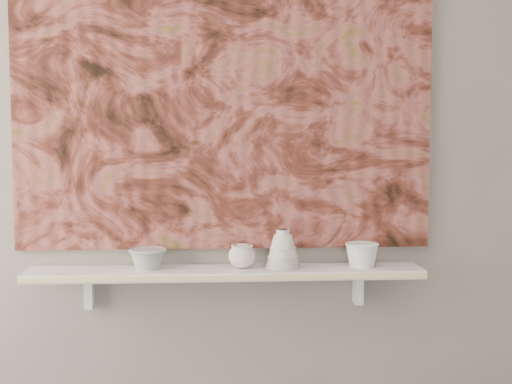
{
  "coord_description": "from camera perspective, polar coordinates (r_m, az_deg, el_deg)",
  "views": [
    {
      "loc": [
        -0.05,
        -0.99,
        1.41
      ],
      "look_at": [
        0.11,
        1.49,
        1.2
      ],
      "focal_mm": 50.0,
      "sensor_mm": 36.0,
      "label": 1
    }
  ],
  "objects": [
    {
      "name": "cup_cream",
      "position": [
        2.53,
        -1.12,
        -5.15
      ],
      "size": [
        0.12,
        0.12,
        0.09
      ],
      "primitive_type": null,
      "rotation": [
        0.0,
        0.0,
        0.34
      ],
      "color": "silver",
      "rests_on": "shelf"
    },
    {
      "name": "bell_vessel",
      "position": [
        2.54,
        2.16,
        -4.56
      ],
      "size": [
        0.15,
        0.15,
        0.14
      ],
      "primitive_type": null,
      "rotation": [
        0.0,
        0.0,
        -0.24
      ],
      "color": "beige",
      "rests_on": "shelf"
    },
    {
      "name": "house_motif",
      "position": [
        2.62,
        7.39,
        0.83
      ],
      "size": [
        0.09,
        0.0,
        0.08
      ],
      "primitive_type": "cube",
      "color": "black",
      "rests_on": "painting"
    },
    {
      "name": "painting",
      "position": [
        2.58,
        -2.54,
        7.65
      ],
      "size": [
        1.5,
        0.02,
        1.1
      ],
      "primitive_type": "cube",
      "color": "maroon",
      "rests_on": "wall_back"
    },
    {
      "name": "bowl_white",
      "position": [
        2.59,
        8.47,
        -4.98
      ],
      "size": [
        0.16,
        0.16,
        0.09
      ],
      "primitive_type": null,
      "rotation": [
        0.0,
        0.0,
        -0.38
      ],
      "color": "white",
      "rests_on": "shelf"
    },
    {
      "name": "bracket_left",
      "position": [
        2.66,
        -13.2,
        -7.74
      ],
      "size": [
        0.03,
        0.06,
        0.12
      ],
      "primitive_type": "cube",
      "color": "white",
      "rests_on": "wall_back"
    },
    {
      "name": "bowl_grey",
      "position": [
        2.54,
        -8.67,
        -5.29
      ],
      "size": [
        0.15,
        0.15,
        0.08
      ],
      "primitive_type": null,
      "rotation": [
        0.0,
        0.0,
        0.09
      ],
      "color": "#9A9A97",
      "rests_on": "shelf"
    },
    {
      "name": "bracket_right",
      "position": [
        2.68,
        8.16,
        -7.58
      ],
      "size": [
        0.03,
        0.06,
        0.12
      ],
      "primitive_type": "cube",
      "color": "white",
      "rests_on": "wall_back"
    },
    {
      "name": "wall_back",
      "position": [
        2.59,
        -2.53,
        3.43
      ],
      "size": [
        3.6,
        0.0,
        3.6
      ],
      "primitive_type": "plane",
      "rotation": [
        1.57,
        0.0,
        0.0
      ],
      "color": "gray",
      "rests_on": "floor"
    },
    {
      "name": "shelf_stripe",
      "position": [
        2.45,
        -2.41,
        -6.89
      ],
      "size": [
        1.4,
        0.01,
        0.02
      ],
      "primitive_type": "cube",
      "color": "#F3E7A2",
      "rests_on": "shelf"
    },
    {
      "name": "shelf",
      "position": [
        2.54,
        -2.45,
        -6.46
      ],
      "size": [
        1.4,
        0.18,
        0.03
      ],
      "primitive_type": "cube",
      "color": "white",
      "rests_on": "wall_back"
    }
  ]
}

